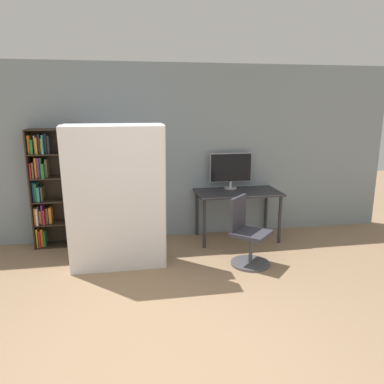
{
  "coord_description": "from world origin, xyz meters",
  "views": [
    {
      "loc": [
        -0.34,
        -2.62,
        2.09
      ],
      "look_at": [
        0.45,
        1.74,
        1.05
      ],
      "focal_mm": 35.0,
      "sensor_mm": 36.0,
      "label": 1
    }
  ],
  "objects_px": {
    "mattress_near": "(117,201)",
    "mattress_far": "(117,196)",
    "monitor": "(231,169)",
    "office_chair": "(247,238)",
    "bookshelf": "(53,187)"
  },
  "relations": [
    {
      "from": "mattress_near",
      "to": "bookshelf",
      "type": "bearing_deg",
      "value": 130.47
    },
    {
      "from": "bookshelf",
      "to": "mattress_near",
      "type": "xyz_separation_m",
      "value": [
        0.94,
        -1.11,
        0.03
      ]
    },
    {
      "from": "mattress_near",
      "to": "mattress_far",
      "type": "bearing_deg",
      "value": 90.0
    },
    {
      "from": "monitor",
      "to": "mattress_far",
      "type": "height_order",
      "value": "mattress_far"
    },
    {
      "from": "bookshelf",
      "to": "mattress_near",
      "type": "relative_size",
      "value": 0.94
    },
    {
      "from": "monitor",
      "to": "mattress_far",
      "type": "xyz_separation_m",
      "value": [
        -1.77,
        -0.83,
        -0.16
      ]
    },
    {
      "from": "bookshelf",
      "to": "mattress_far",
      "type": "height_order",
      "value": "mattress_far"
    },
    {
      "from": "bookshelf",
      "to": "mattress_near",
      "type": "bearing_deg",
      "value": -49.53
    },
    {
      "from": "bookshelf",
      "to": "mattress_near",
      "type": "distance_m",
      "value": 1.45
    },
    {
      "from": "office_chair",
      "to": "bookshelf",
      "type": "distance_m",
      "value": 2.92
    },
    {
      "from": "monitor",
      "to": "office_chair",
      "type": "height_order",
      "value": "monitor"
    },
    {
      "from": "mattress_near",
      "to": "mattress_far",
      "type": "xyz_separation_m",
      "value": [
        0.0,
        0.28,
        -0.0
      ]
    },
    {
      "from": "bookshelf",
      "to": "mattress_far",
      "type": "bearing_deg",
      "value": -41.34
    },
    {
      "from": "mattress_far",
      "to": "monitor",
      "type": "bearing_deg",
      "value": 25.07
    },
    {
      "from": "mattress_near",
      "to": "mattress_far",
      "type": "relative_size",
      "value": 1.0
    }
  ]
}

